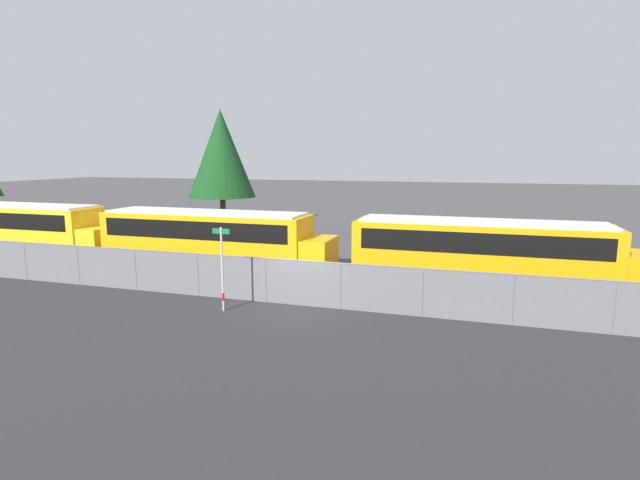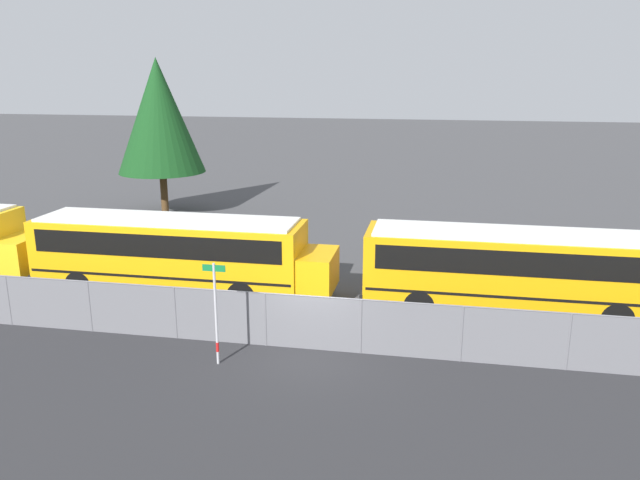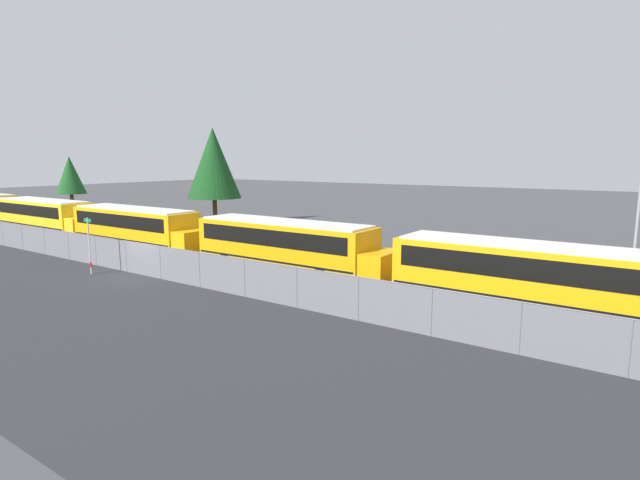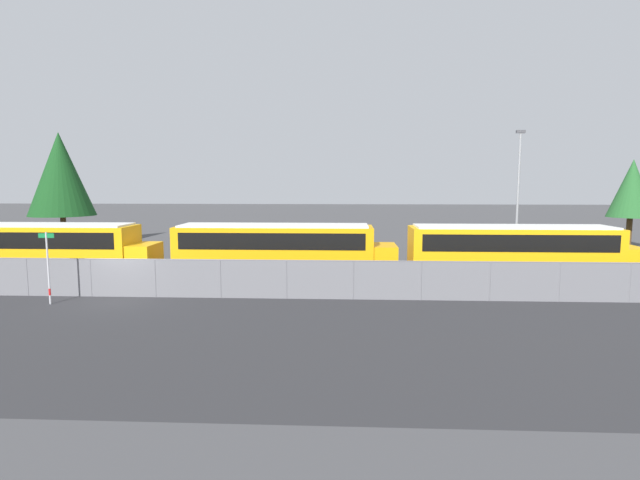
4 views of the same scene
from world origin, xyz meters
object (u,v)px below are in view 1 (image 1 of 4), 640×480
school_bus_1 (19,225)px  street_sign (222,267)px  school_bus_2 (211,236)px  school_bus_3 (486,249)px  tree_0 (221,154)px

school_bus_1 → street_sign: 17.13m
school_bus_1 → school_bus_2: (12.47, -0.07, 0.00)m
school_bus_3 → street_sign: 11.08m
school_bus_3 → tree_0: (-19.67, 13.22, 4.14)m
street_sign → school_bus_2: bearing=123.3°
street_sign → tree_0: 22.09m
school_bus_2 → street_sign: 6.72m
school_bus_3 → street_sign: size_ratio=3.77×
school_bus_3 → school_bus_1: bearing=-179.6°
school_bus_2 → tree_0: tree_0 is taller
school_bus_1 → school_bus_3: size_ratio=1.00×
street_sign → school_bus_1: bearing=160.6°
school_bus_2 → tree_0: bearing=116.0°
school_bus_1 → school_bus_3: bearing=0.4°
school_bus_1 → tree_0: 15.21m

